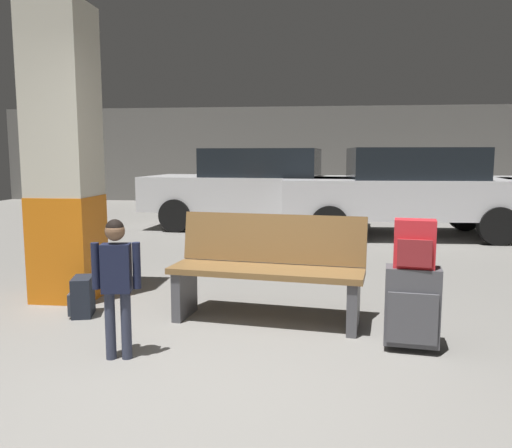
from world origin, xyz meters
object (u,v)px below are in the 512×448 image
Objects in this scene: suitcase at (412,307)px; backpack_dark_floor at (82,297)px; structural_pillar at (64,156)px; child at (116,274)px; parked_car_far at (257,186)px; backpack_bright at (415,244)px; bench at (268,269)px; parked_car_near at (406,190)px.

suitcase is 2.75m from backpack_dark_floor.
backpack_dark_floor is at bearing -55.12° from structural_pillar.
parked_car_far is (0.20, 6.56, 0.21)m from child.
child is (-2.02, -0.39, -0.18)m from backpack_bright.
backpack_bright is at bearing -18.76° from structural_pillar.
backpack_bright is 0.08× the size of parked_car_far.
bench is 5.25m from parked_car_near.
suitcase is at bearing 11.03° from child.
child is at bearing -91.70° from parked_car_far.
structural_pillar reaches higher than backpack_dark_floor.
suitcase reaches higher than backpack_dark_floor.
suitcase is (3.07, -1.04, -1.06)m from structural_pillar.
backpack_bright is (-0.00, -0.00, 0.45)m from suitcase.
bench is 1.72× the size of child.
backpack_bright is (3.07, -1.04, -0.61)m from structural_pillar.
suitcase is at bearing -18.75° from structural_pillar.
structural_pillar is at bearing 161.24° from backpack_bright.
structural_pillar is 8.18× the size of backpack_dark_floor.
backpack_dark_floor is (0.37, -0.54, -1.21)m from structural_pillar.
suitcase is at bearing -27.42° from bench.
backpack_bright reaches higher than bench.
parked_car_far is at bearing 106.48° from backpack_bright.
backpack_dark_floor is (-0.68, 0.90, -0.43)m from child.
backpack_bright is 2.81m from backpack_dark_floor.
child is at bearing -134.43° from bench.
parked_car_far is (0.87, 5.66, 0.64)m from backpack_dark_floor.
parked_car_far reaches higher than child.
parked_car_near is at bearing 64.05° from child.
backpack_dark_floor is (-1.62, -0.06, -0.28)m from bench.
structural_pillar is 0.66× the size of parked_car_far.
parked_car_near is at bearing 54.51° from backpack_dark_floor.
structural_pillar is 5.91m from parked_car_near.
bench is 5.67m from parked_car_far.
bench is 1.35m from child.
parked_car_near is at bearing -15.31° from parked_car_far.
backpack_bright is 0.08× the size of parked_car_near.
structural_pillar is at bearing 166.41° from bench.
child is 6.50m from parked_car_near.
parked_car_near is 2.74m from parked_car_far.
bench is at bearing 152.58° from suitcase.
suitcase is 0.14× the size of parked_car_far.
suitcase is 1.78× the size of backpack_dark_floor.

